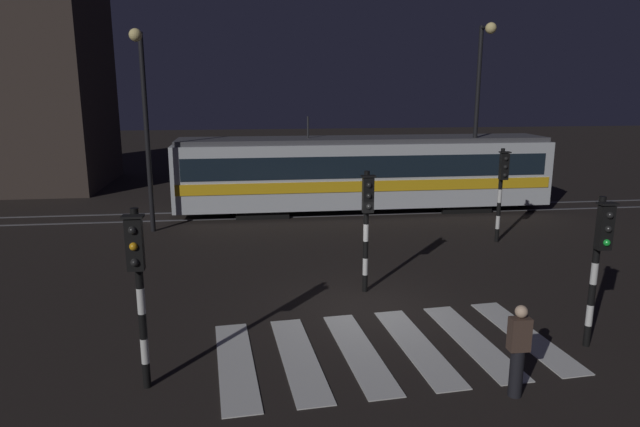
# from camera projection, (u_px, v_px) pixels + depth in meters

# --- Properties ---
(ground_plane) EXTENTS (120.00, 120.00, 0.00)m
(ground_plane) POSITION_uv_depth(u_px,v_px,m) (366.00, 308.00, 13.93)
(ground_plane) COLOR black
(rail_near) EXTENTS (80.00, 0.12, 0.03)m
(rail_near) POSITION_uv_depth(u_px,v_px,m) (316.00, 216.00, 23.69)
(rail_near) COLOR #59595E
(rail_near) RESTS_ON ground
(rail_far) EXTENTS (80.00, 0.12, 0.03)m
(rail_far) POSITION_uv_depth(u_px,v_px,m) (312.00, 209.00, 25.08)
(rail_far) COLOR #59595E
(rail_far) RESTS_ON ground
(crosswalk_zebra) EXTENTS (7.30, 4.27, 0.02)m
(crosswalk_zebra) POSITION_uv_depth(u_px,v_px,m) (388.00, 349.00, 11.76)
(crosswalk_zebra) COLOR silver
(crosswalk_zebra) RESTS_ON ground
(traffic_light_corner_far_right) EXTENTS (0.36, 0.42, 3.31)m
(traffic_light_corner_far_right) POSITION_uv_depth(u_px,v_px,m) (502.00, 181.00, 19.30)
(traffic_light_corner_far_right) COLOR black
(traffic_light_corner_far_right) RESTS_ON ground
(traffic_light_corner_near_right) EXTENTS (0.36, 0.42, 3.23)m
(traffic_light_corner_near_right) POSITION_uv_depth(u_px,v_px,m) (600.00, 251.00, 11.35)
(traffic_light_corner_near_right) COLOR black
(traffic_light_corner_near_right) RESTS_ON ground
(traffic_light_corner_near_left) EXTENTS (0.36, 0.42, 3.36)m
(traffic_light_corner_near_left) POSITION_uv_depth(u_px,v_px,m) (138.00, 274.00, 9.70)
(traffic_light_corner_near_left) COLOR black
(traffic_light_corner_near_left) RESTS_ON ground
(traffic_light_median_centre) EXTENTS (0.36, 0.42, 3.26)m
(traffic_light_median_centre) POSITION_uv_depth(u_px,v_px,m) (367.00, 214.00, 14.51)
(traffic_light_median_centre) COLOR black
(traffic_light_median_centre) RESTS_ON ground
(street_lamp_trackside_left) EXTENTS (0.44, 1.21, 7.29)m
(street_lamp_trackside_left) POSITION_uv_depth(u_px,v_px,m) (144.00, 108.00, 20.07)
(street_lamp_trackside_left) COLOR black
(street_lamp_trackside_left) RESTS_ON ground
(street_lamp_trackside_right) EXTENTS (0.44, 1.21, 7.82)m
(street_lamp_trackside_right) POSITION_uv_depth(u_px,v_px,m) (480.00, 98.00, 23.15)
(street_lamp_trackside_right) COLOR black
(street_lamp_trackside_right) RESTS_ON ground
(tram) EXTENTS (16.21, 2.58, 4.15)m
(tram) POSITION_uv_depth(u_px,v_px,m) (363.00, 172.00, 24.27)
(tram) COLOR silver
(tram) RESTS_ON ground
(pedestrian_waiting_at_kerb) EXTENTS (0.36, 0.24, 1.71)m
(pedestrian_waiting_at_kerb) POSITION_uv_depth(u_px,v_px,m) (518.00, 350.00, 9.80)
(pedestrian_waiting_at_kerb) COLOR black
(pedestrian_waiting_at_kerb) RESTS_ON ground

